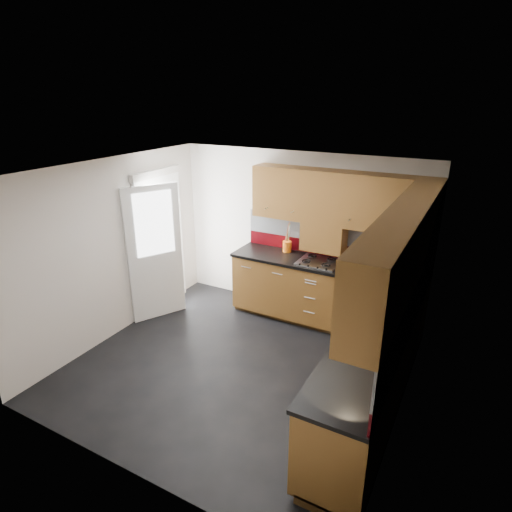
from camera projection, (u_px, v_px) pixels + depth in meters
The scene contains 14 objects.
room at pixel (236, 253), 4.73m from camera, with size 4.00×3.80×2.64m.
base_cabinets at pixel (342, 330), 5.23m from camera, with size 2.70×3.20×0.95m.
countertop at pixel (344, 295), 5.05m from camera, with size 2.72×3.22×0.04m.
backsplash at pixel (370, 269), 5.03m from camera, with size 2.70×3.20×0.54m.
upper_cabinets at pixel (367, 221), 4.70m from camera, with size 2.50×3.20×0.72m.
extractor_hood at pixel (324, 236), 5.95m from camera, with size 0.60×0.33×0.40m, color brown.
glass_cabinet at pixel (418, 218), 4.71m from camera, with size 0.32×0.80×0.66m.
back_door at pixel (159, 246), 6.30m from camera, with size 0.42×1.19×2.04m.
gas_hob at pixel (319, 262), 5.93m from camera, with size 0.55×0.49×0.04m.
utensil_pot at pixel (287, 245), 6.32m from camera, with size 0.13×0.13×0.46m.
toaster at pixel (419, 271), 5.43m from camera, with size 0.29×0.23×0.19m.
food_processor at pixel (394, 303), 4.53m from camera, with size 0.17×0.17×0.29m.
paper_towel at pixel (396, 292), 4.79m from camera, with size 0.13×0.13×0.26m, color white.
orange_cloth at pixel (394, 289), 5.12m from camera, with size 0.15×0.13×0.02m, color #F9521B.
Camera 1 is at (2.30, -3.79, 3.17)m, focal length 30.00 mm.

